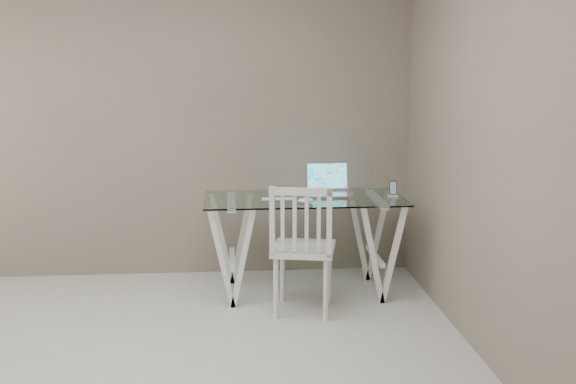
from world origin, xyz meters
name	(u,v)px	position (x,y,z in m)	size (l,w,h in m)	color
room	(114,74)	(-0.06, 0.02, 1.72)	(4.50, 4.52, 2.71)	#B2AFAA
desk	(304,244)	(1.06, 1.65, 0.38)	(1.50, 0.70, 0.75)	silver
chair	(302,244)	(1.00, 1.18, 0.52)	(0.51, 0.51, 0.94)	silver
laptop	(328,187)	(1.26, 1.79, 0.80)	(0.34, 0.30, 0.24)	#B9B8BD
keyboard	(278,199)	(0.86, 1.60, 0.75)	(0.25, 0.11, 0.01)	silver
mouse	(306,201)	(1.05, 1.46, 0.76)	(0.12, 0.07, 0.04)	white
phone_dock	(393,192)	(1.74, 1.64, 0.78)	(0.06, 0.06, 0.12)	white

